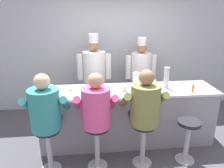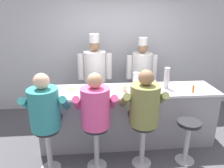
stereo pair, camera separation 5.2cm
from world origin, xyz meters
TOP-DOWN VIEW (x-y plane):
  - ground_plane at (0.00, 0.00)m, footprint 20.00×20.00m
  - wall_back at (0.00, 1.88)m, footprint 10.00×0.06m
  - diner_counter at (0.00, 0.35)m, footprint 2.97×0.69m
  - ketchup_bottle_red at (0.39, 0.15)m, footprint 0.07×0.07m
  - mustard_bottle_yellow at (0.34, 0.27)m, footprint 0.06×0.06m
  - hot_sauce_bottle_orange at (1.02, 0.12)m, footprint 0.04×0.04m
  - water_pitcher_clear at (0.17, 0.55)m, footprint 0.13×0.12m
  - breakfast_plate at (-0.94, 0.38)m, footprint 0.25×0.25m
  - cereal_bowl at (0.10, 0.09)m, footprint 0.15×0.15m
  - coffee_mug_tan at (-0.07, 0.28)m, footprint 0.13×0.08m
  - cup_stack_steel at (0.65, 0.38)m, footprint 0.10×0.10m
  - diner_seated_teal at (-1.24, -0.26)m, footprint 0.62×0.61m
  - diner_seated_pink at (-0.55, -0.26)m, footprint 0.61×0.60m
  - diner_seated_olive at (0.13, -0.26)m, footprint 0.63×0.62m
  - empty_stool_round at (0.81, -0.29)m, footprint 0.35×0.35m
  - cook_in_whites_near at (-0.54, 1.32)m, footprint 0.70×0.45m
  - cook_in_whites_far at (0.46, 1.41)m, footprint 0.66×0.42m

SIDE VIEW (x-z plane):
  - ground_plane at x=0.00m, z-range 0.00..0.00m
  - empty_stool_round at x=0.81m, z-range 0.12..0.81m
  - diner_counter at x=0.00m, z-range 0.00..0.98m
  - diner_seated_pink at x=-0.55m, z-range 0.19..1.66m
  - cook_in_whites_far at x=0.46m, z-range 0.08..1.78m
  - diner_seated_teal at x=-1.24m, z-range 0.19..1.68m
  - diner_seated_olive at x=0.13m, z-range 0.19..1.69m
  - cook_in_whites_near at x=-0.54m, z-range 0.09..1.88m
  - breakfast_plate at x=-0.94m, z-range 0.97..1.02m
  - cereal_bowl at x=0.10m, z-range 0.98..1.03m
  - coffee_mug_tan at x=-0.07m, z-range 0.98..1.08m
  - hot_sauce_bottle_orange at x=1.02m, z-range 0.98..1.10m
  - mustard_bottle_yellow at x=0.34m, z-range 0.97..1.17m
  - ketchup_bottle_red at x=0.39m, z-range 0.97..1.21m
  - water_pitcher_clear at x=0.17m, z-range 0.98..1.21m
  - cup_stack_steel at x=0.65m, z-range 0.98..1.33m
  - wall_back at x=0.00m, z-range 0.00..2.70m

